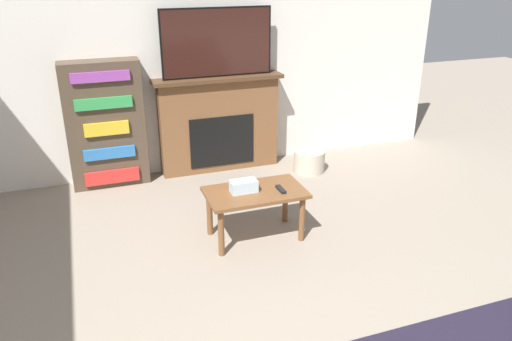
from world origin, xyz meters
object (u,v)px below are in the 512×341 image
at_px(tv, 217,43).
at_px(storage_basket, 309,161).
at_px(fireplace, 219,123).
at_px(bookshelf, 106,125).
at_px(coffee_table, 255,199).

relative_size(tv, storage_basket, 3.40).
bearing_deg(tv, fireplace, 90.00).
xyz_separation_m(fireplace, bookshelf, (-1.20, -0.02, 0.12)).
xyz_separation_m(coffee_table, bookshelf, (-1.06, 1.58, 0.28)).
bearing_deg(fireplace, storage_basket, -24.97).
bearing_deg(bookshelf, storage_basket, -10.82).
bearing_deg(coffee_table, fireplace, 84.89).
bearing_deg(storage_basket, fireplace, 155.03).
xyz_separation_m(tv, bookshelf, (-1.20, -0.00, -0.76)).
xyz_separation_m(tv, storage_basket, (0.92, -0.41, -1.29)).
height_order(bookshelf, storage_basket, bookshelf).
relative_size(coffee_table, storage_basket, 2.36).
height_order(tv, storage_basket, tv).
distance_m(fireplace, bookshelf, 1.21).
xyz_separation_m(bookshelf, storage_basket, (2.12, -0.41, -0.53)).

